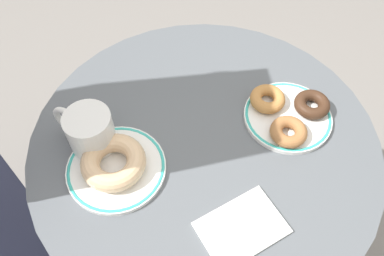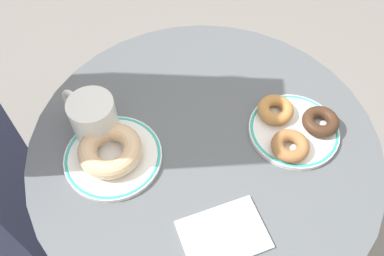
{
  "view_description": "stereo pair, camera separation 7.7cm",
  "coord_description": "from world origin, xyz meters",
  "px_view_note": "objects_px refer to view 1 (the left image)",
  "views": [
    {
      "loc": [
        -0.19,
        -0.41,
        1.42
      ],
      "look_at": [
        -0.03,
        0.01,
        0.79
      ],
      "focal_mm": 37.29,
      "sensor_mm": 36.0,
      "label": 1
    },
    {
      "loc": [
        -0.11,
        -0.43,
        1.42
      ],
      "look_at": [
        -0.03,
        0.01,
        0.79
      ],
      "focal_mm": 37.29,
      "sensor_mm": 36.0,
      "label": 2
    }
  ],
  "objects_px": {
    "paper_napkin": "(242,228)",
    "coffee_mug": "(89,131)",
    "plate_left": "(116,167)",
    "donut_old_fashioned": "(267,99)",
    "donut_cinnamon": "(289,132)",
    "donut_chocolate": "(312,104)",
    "donut_glazed": "(114,163)",
    "plate_right": "(288,116)",
    "cafe_table": "(202,189)"
  },
  "relations": [
    {
      "from": "donut_glazed",
      "to": "donut_chocolate",
      "type": "bearing_deg",
      "value": -1.56
    },
    {
      "from": "cafe_table",
      "to": "donut_old_fashioned",
      "type": "relative_size",
      "value": 9.85
    },
    {
      "from": "donut_glazed",
      "to": "donut_chocolate",
      "type": "relative_size",
      "value": 1.65
    },
    {
      "from": "donut_cinnamon",
      "to": "coffee_mug",
      "type": "xyz_separation_m",
      "value": [
        -0.37,
        0.13,
        0.02
      ]
    },
    {
      "from": "donut_glazed",
      "to": "paper_napkin",
      "type": "distance_m",
      "value": 0.26
    },
    {
      "from": "plate_left",
      "to": "donut_old_fashioned",
      "type": "relative_size",
      "value": 2.56
    },
    {
      "from": "donut_glazed",
      "to": "paper_napkin",
      "type": "bearing_deg",
      "value": -47.86
    },
    {
      "from": "paper_napkin",
      "to": "cafe_table",
      "type": "bearing_deg",
      "value": 86.85
    },
    {
      "from": "donut_cinnamon",
      "to": "paper_napkin",
      "type": "relative_size",
      "value": 0.51
    },
    {
      "from": "cafe_table",
      "to": "plate_right",
      "type": "xyz_separation_m",
      "value": [
        0.19,
        -0.01,
        0.23
      ]
    },
    {
      "from": "cafe_table",
      "to": "donut_cinnamon",
      "type": "xyz_separation_m",
      "value": [
        0.16,
        -0.06,
        0.24
      ]
    },
    {
      "from": "donut_old_fashioned",
      "to": "paper_napkin",
      "type": "xyz_separation_m",
      "value": [
        -0.17,
        -0.23,
        -0.02
      ]
    },
    {
      "from": "donut_chocolate",
      "to": "coffee_mug",
      "type": "xyz_separation_m",
      "value": [
        -0.45,
        0.09,
        0.02
      ]
    },
    {
      "from": "paper_napkin",
      "to": "coffee_mug",
      "type": "xyz_separation_m",
      "value": [
        -0.2,
        0.27,
        0.04
      ]
    },
    {
      "from": "plate_right",
      "to": "donut_cinnamon",
      "type": "relative_size",
      "value": 2.46
    },
    {
      "from": "plate_right",
      "to": "donut_glazed",
      "type": "height_order",
      "value": "donut_glazed"
    },
    {
      "from": "paper_napkin",
      "to": "coffee_mug",
      "type": "bearing_deg",
      "value": 126.82
    },
    {
      "from": "donut_old_fashioned",
      "to": "coffee_mug",
      "type": "distance_m",
      "value": 0.37
    },
    {
      "from": "donut_glazed",
      "to": "donut_old_fashioned",
      "type": "bearing_deg",
      "value": 5.94
    },
    {
      "from": "plate_left",
      "to": "donut_chocolate",
      "type": "distance_m",
      "value": 0.42
    },
    {
      "from": "coffee_mug",
      "to": "paper_napkin",
      "type": "bearing_deg",
      "value": -53.18
    },
    {
      "from": "donut_chocolate",
      "to": "donut_old_fashioned",
      "type": "xyz_separation_m",
      "value": [
        -0.08,
        0.05,
        0.0
      ]
    },
    {
      "from": "plate_right",
      "to": "coffee_mug",
      "type": "xyz_separation_m",
      "value": [
        -0.4,
        0.08,
        0.04
      ]
    },
    {
      "from": "donut_old_fashioned",
      "to": "plate_right",
      "type": "bearing_deg",
      "value": -59.38
    },
    {
      "from": "cafe_table",
      "to": "plate_right",
      "type": "height_order",
      "value": "plate_right"
    },
    {
      "from": "donut_cinnamon",
      "to": "paper_napkin",
      "type": "height_order",
      "value": "donut_cinnamon"
    },
    {
      "from": "plate_left",
      "to": "donut_old_fashioned",
      "type": "distance_m",
      "value": 0.35
    },
    {
      "from": "donut_cinnamon",
      "to": "plate_left",
      "type": "bearing_deg",
      "value": 170.04
    },
    {
      "from": "donut_glazed",
      "to": "donut_cinnamon",
      "type": "height_order",
      "value": "donut_glazed"
    },
    {
      "from": "coffee_mug",
      "to": "plate_left",
      "type": "bearing_deg",
      "value": -68.63
    },
    {
      "from": "paper_napkin",
      "to": "donut_cinnamon",
      "type": "bearing_deg",
      "value": 39.66
    },
    {
      "from": "paper_napkin",
      "to": "coffee_mug",
      "type": "height_order",
      "value": "coffee_mug"
    },
    {
      "from": "plate_right",
      "to": "donut_cinnamon",
      "type": "xyz_separation_m",
      "value": [
        -0.03,
        -0.05,
        0.02
      ]
    },
    {
      "from": "donut_chocolate",
      "to": "coffee_mug",
      "type": "distance_m",
      "value": 0.46
    },
    {
      "from": "cafe_table",
      "to": "donut_old_fashioned",
      "type": "height_order",
      "value": "donut_old_fashioned"
    },
    {
      "from": "plate_right",
      "to": "coffee_mug",
      "type": "relative_size",
      "value": 1.6
    },
    {
      "from": "plate_left",
      "to": "paper_napkin",
      "type": "xyz_separation_m",
      "value": [
        0.17,
        -0.2,
        -0.0
      ]
    },
    {
      "from": "donut_glazed",
      "to": "donut_old_fashioned",
      "type": "relative_size",
      "value": 1.65
    },
    {
      "from": "donut_chocolate",
      "to": "coffee_mug",
      "type": "height_order",
      "value": "coffee_mug"
    },
    {
      "from": "plate_right",
      "to": "donut_old_fashioned",
      "type": "bearing_deg",
      "value": 120.62
    },
    {
      "from": "donut_glazed",
      "to": "coffee_mug",
      "type": "xyz_separation_m",
      "value": [
        -0.03,
        0.07,
        0.02
      ]
    },
    {
      "from": "plate_left",
      "to": "donut_cinnamon",
      "type": "distance_m",
      "value": 0.35
    },
    {
      "from": "coffee_mug",
      "to": "plate_right",
      "type": "bearing_deg",
      "value": -11.98
    },
    {
      "from": "plate_left",
      "to": "plate_right",
      "type": "bearing_deg",
      "value": -2.29
    },
    {
      "from": "plate_right",
      "to": "donut_chocolate",
      "type": "height_order",
      "value": "donut_chocolate"
    },
    {
      "from": "donut_chocolate",
      "to": "paper_napkin",
      "type": "distance_m",
      "value": 0.31
    },
    {
      "from": "donut_glazed",
      "to": "plate_right",
      "type": "bearing_deg",
      "value": -1.5
    },
    {
      "from": "plate_left",
      "to": "donut_cinnamon",
      "type": "height_order",
      "value": "donut_cinnamon"
    },
    {
      "from": "donut_old_fashioned",
      "to": "donut_chocolate",
      "type": "bearing_deg",
      "value": -30.68
    },
    {
      "from": "donut_old_fashioned",
      "to": "donut_cinnamon",
      "type": "xyz_separation_m",
      "value": [
        -0.0,
        -0.09,
        0.0
      ]
    }
  ]
}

